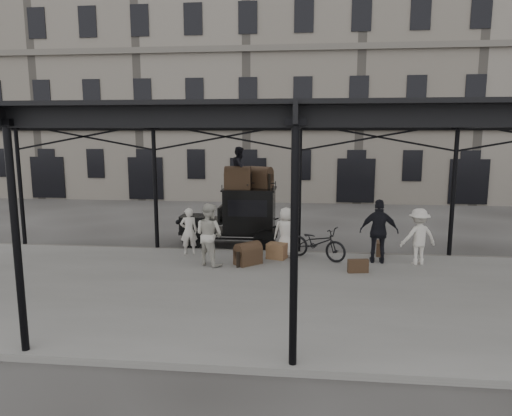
{
  "coord_description": "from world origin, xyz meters",
  "views": [
    {
      "loc": [
        0.14,
        -13.32,
        4.17
      ],
      "look_at": [
        -1.43,
        1.6,
        1.7
      ],
      "focal_mm": 32.0,
      "sensor_mm": 36.0,
      "label": 1
    }
  ],
  "objects_px": {
    "porter_official": "(379,231)",
    "steamer_trunk_roof_near": "(238,179)",
    "bicycle": "(317,243)",
    "porter_left": "(189,231)",
    "steamer_trunk_platform": "(248,255)",
    "taxi": "(241,214)"
  },
  "relations": [
    {
      "from": "taxi",
      "to": "steamer_trunk_roof_near",
      "type": "relative_size",
      "value": 3.91
    },
    {
      "from": "bicycle",
      "to": "steamer_trunk_roof_near",
      "type": "height_order",
      "value": "steamer_trunk_roof_near"
    },
    {
      "from": "taxi",
      "to": "porter_left",
      "type": "relative_size",
      "value": 2.31
    },
    {
      "from": "porter_left",
      "to": "bicycle",
      "type": "relative_size",
      "value": 0.78
    },
    {
      "from": "porter_official",
      "to": "bicycle",
      "type": "distance_m",
      "value": 1.97
    },
    {
      "from": "bicycle",
      "to": "steamer_trunk_platform",
      "type": "height_order",
      "value": "bicycle"
    },
    {
      "from": "bicycle",
      "to": "steamer_trunk_platform",
      "type": "xyz_separation_m",
      "value": [
        -2.13,
        -0.81,
        -0.24
      ]
    },
    {
      "from": "porter_left",
      "to": "porter_official",
      "type": "distance_m",
      "value": 6.16
    },
    {
      "from": "taxi",
      "to": "steamer_trunk_roof_near",
      "type": "bearing_deg",
      "value": -108.07
    },
    {
      "from": "porter_official",
      "to": "steamer_trunk_platform",
      "type": "relative_size",
      "value": 2.52
    },
    {
      "from": "porter_official",
      "to": "steamer_trunk_roof_near",
      "type": "height_order",
      "value": "steamer_trunk_roof_near"
    },
    {
      "from": "porter_official",
      "to": "bicycle",
      "type": "bearing_deg",
      "value": -0.1
    },
    {
      "from": "taxi",
      "to": "bicycle",
      "type": "relative_size",
      "value": 1.8
    },
    {
      "from": "porter_left",
      "to": "bicycle",
      "type": "bearing_deg",
      "value": 159.71
    },
    {
      "from": "bicycle",
      "to": "steamer_trunk_platform",
      "type": "bearing_deg",
      "value": 139.75
    },
    {
      "from": "taxi",
      "to": "steamer_trunk_platform",
      "type": "relative_size",
      "value": 4.6
    },
    {
      "from": "porter_left",
      "to": "bicycle",
      "type": "distance_m",
      "value": 4.25
    },
    {
      "from": "steamer_trunk_platform",
      "to": "taxi",
      "type": "bearing_deg",
      "value": 58.48
    },
    {
      "from": "porter_official",
      "to": "bicycle",
      "type": "relative_size",
      "value": 0.98
    },
    {
      "from": "porter_left",
      "to": "steamer_trunk_platform",
      "type": "height_order",
      "value": "porter_left"
    },
    {
      "from": "taxi",
      "to": "porter_official",
      "type": "distance_m",
      "value": 5.15
    },
    {
      "from": "porter_official",
      "to": "steamer_trunk_platform",
      "type": "height_order",
      "value": "porter_official"
    }
  ]
}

